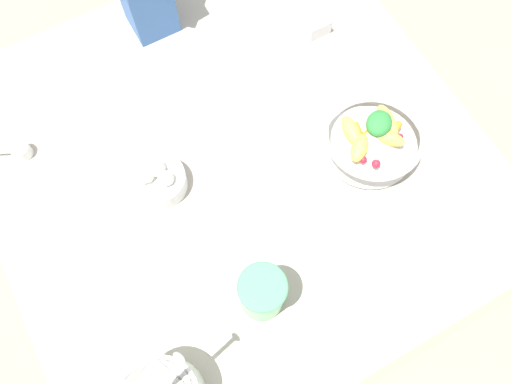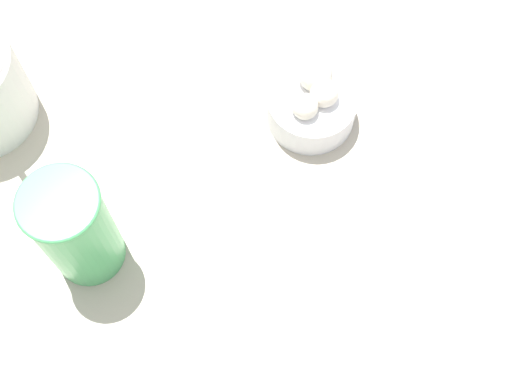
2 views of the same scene
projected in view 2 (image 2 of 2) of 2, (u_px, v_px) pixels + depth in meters
ground_plane at (348, 245)px, 0.82m from camera, size 6.00×6.00×0.00m
countertop at (351, 238)px, 0.80m from camera, size 0.94×0.94×0.05m
drinking_cup at (75, 229)px, 0.70m from camera, size 0.08×0.08×0.15m
garlic_bowl at (312, 103)px, 0.81m from camera, size 0.10×0.10×0.08m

